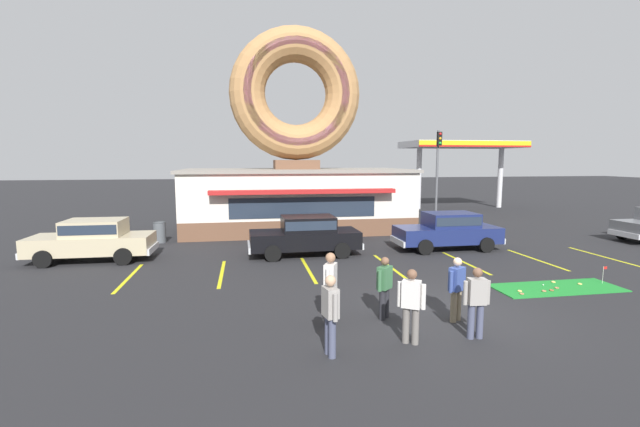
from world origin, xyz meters
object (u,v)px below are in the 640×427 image
putting_flag_pin (604,271)px  traffic_light_pole (438,162)px  golf_ball (543,285)px  car_champagne (93,238)px  pedestrian_leather_jacket_man (476,300)px  pedestrian_hooded_kid (457,286)px  car_black (306,234)px  pedestrian_beanie_man (330,312)px  pedestrian_blue_sweater_man (411,303)px  pedestrian_clipboard_woman (384,285)px  pedestrian_crossing_woman (330,285)px  car_navy (448,229)px  trash_bin (160,232)px

putting_flag_pin → traffic_light_pole: 16.07m
traffic_light_pole → golf_ball: bearing=-103.5°
car_champagne → pedestrian_leather_jacket_man: (10.68, -9.19, -0.00)m
pedestrian_hooded_kid → car_black: bearing=108.3°
car_black → pedestrian_beanie_man: bearing=-95.0°
pedestrian_blue_sweater_man → pedestrian_beanie_man: bearing=-171.4°
car_black → pedestrian_clipboard_woman: bearing=-82.9°
car_champagne → pedestrian_blue_sweater_man: pedestrian_blue_sweater_man is taller
golf_ball → pedestrian_blue_sweater_man: size_ratio=0.03×
pedestrian_hooded_kid → pedestrian_leather_jacket_man: (-0.07, -1.01, 0.01)m
golf_ball → traffic_light_pole: (3.72, 15.52, 3.66)m
putting_flag_pin → pedestrian_crossing_woman: 9.27m
pedestrian_clipboard_woman → pedestrian_crossing_woman: (-1.39, -0.23, 0.13)m
car_navy → pedestrian_leather_jacket_man: car_navy is taller
putting_flag_pin → car_navy: bearing=112.0°
car_navy → car_champagne: bearing=178.7°
car_navy → pedestrian_beanie_man: (-7.03, -9.13, 0.04)m
pedestrian_clipboard_woman → pedestrian_beanie_man: (-1.70, -1.75, 0.07)m
putting_flag_pin → car_champagne: 17.88m
car_black → traffic_light_pole: 14.58m
golf_ball → trash_bin: trash_bin is taller
golf_ball → car_black: size_ratio=0.01×
pedestrian_hooded_kid → pedestrian_leather_jacket_man: 1.01m
traffic_light_pole → car_black: bearing=-136.1°
pedestrian_clipboard_woman → pedestrian_blue_sweater_man: bearing=-86.5°
pedestrian_hooded_kid → traffic_light_pole: bearing=66.3°
pedestrian_blue_sweater_man → trash_bin: bearing=120.4°
car_navy → traffic_light_pole: (4.06, 9.84, 2.84)m
car_champagne → pedestrian_clipboard_woman: size_ratio=2.98×
car_black → pedestrian_hooded_kid: car_black is taller
pedestrian_leather_jacket_man → car_navy: bearing=67.0°
pedestrian_hooded_kid → trash_bin: size_ratio=1.61×
pedestrian_hooded_kid → pedestrian_clipboard_woman: pedestrian_hooded_kid is taller
trash_bin → golf_ball: bearing=-36.0°
pedestrian_hooded_kid → pedestrian_leather_jacket_man: size_ratio=0.99×
pedestrian_leather_jacket_man → traffic_light_pole: bearing=67.3°
car_navy → pedestrian_crossing_woman: size_ratio=2.61×
golf_ball → pedestrian_beanie_man: bearing=-154.9°
golf_ball → car_navy: car_navy is taller
car_navy → pedestrian_hooded_kid: 8.66m
golf_ball → pedestrian_beanie_man: pedestrian_beanie_man is taller
car_navy → trash_bin: (-12.65, 3.76, -0.37)m
car_navy → pedestrian_clipboard_woman: bearing=-125.9°
pedestrian_clipboard_woman → pedestrian_hooded_kid: bearing=-15.7°
car_black → pedestrian_leather_jacket_man: size_ratio=2.91×
putting_flag_pin → pedestrian_leather_jacket_man: size_ratio=0.35×
car_champagne → traffic_light_pole: bearing=27.2°
pedestrian_clipboard_woman → car_champagne: bearing=139.7°
car_champagne → pedestrian_clipboard_woman: car_champagne is taller
putting_flag_pin → pedestrian_blue_sweater_man: pedestrian_blue_sweater_man is taller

